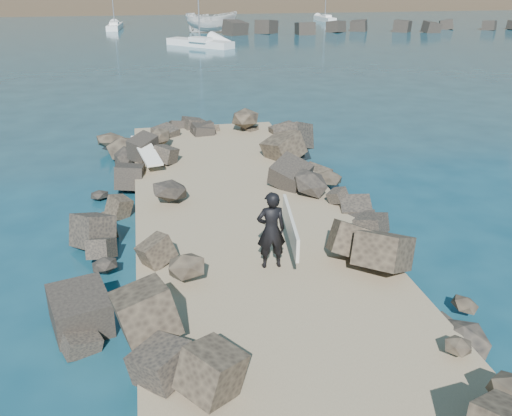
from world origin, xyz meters
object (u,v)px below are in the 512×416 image
object	(u,v)px
boat_imported	(211,22)
surfer_with_board	(274,230)
surfboard_resting	(147,153)
sailboat_d	(325,19)

from	to	relation	value
boat_imported	surfer_with_board	distance (m)	60.50
surfboard_resting	sailboat_d	xyz separation A→B (m)	(27.68, 66.23, -0.69)
surfboard_resting	surfer_with_board	size ratio (longest dim) A/B	0.99
surfboard_resting	surfer_with_board	distance (m)	8.54
surfer_with_board	surfboard_resting	bearing A→B (deg)	108.40
surfboard_resting	surfer_with_board	world-z (taller)	surfer_with_board
surfer_with_board	sailboat_d	world-z (taller)	sailboat_d
surfboard_resting	boat_imported	world-z (taller)	boat_imported
boat_imported	sailboat_d	bearing A→B (deg)	-29.04
boat_imported	sailboat_d	world-z (taller)	sailboat_d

